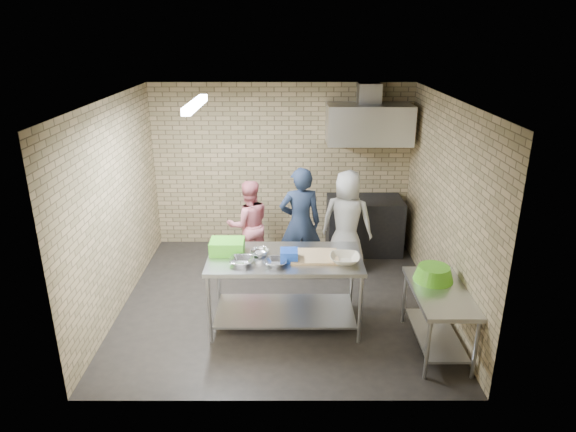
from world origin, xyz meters
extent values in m
plane|color=black|center=(0.00, 0.00, 0.00)|extent=(4.20, 4.20, 0.00)
plane|color=black|center=(0.00, 0.00, 2.70)|extent=(4.20, 4.20, 0.00)
cube|color=tan|center=(0.00, 2.00, 1.35)|extent=(4.20, 0.06, 2.70)
cube|color=tan|center=(0.00, -2.00, 1.35)|extent=(4.20, 0.06, 2.70)
cube|color=tan|center=(-2.10, 0.00, 1.35)|extent=(0.06, 4.00, 2.70)
cube|color=tan|center=(2.10, 0.00, 1.35)|extent=(0.06, 4.00, 2.70)
cube|color=#A9ACB0|center=(0.06, -0.59, 0.46)|extent=(1.84, 0.92, 0.92)
cube|color=silver|center=(1.80, -1.10, 0.38)|extent=(0.60, 1.20, 0.75)
cube|color=black|center=(1.35, 1.65, 0.45)|extent=(1.20, 0.70, 0.90)
cube|color=silver|center=(1.35, 1.70, 2.10)|extent=(1.30, 0.60, 0.60)
cube|color=#A5A8AD|center=(1.35, 1.85, 2.55)|extent=(0.35, 0.30, 0.30)
cube|color=#3F2B19|center=(1.65, 1.89, 1.92)|extent=(0.80, 0.20, 0.04)
cube|color=white|center=(-1.00, 0.00, 2.64)|extent=(0.10, 1.25, 0.08)
cube|color=green|center=(-0.64, -0.47, 1.00)|extent=(0.41, 0.31, 0.16)
cube|color=#163FAC|center=(0.11, -0.69, 0.99)|extent=(0.20, 0.20, 0.13)
cube|color=#D7B47C|center=(0.41, -0.61, 0.94)|extent=(0.56, 0.43, 0.03)
imported|color=silver|center=(-0.44, -0.79, 0.96)|extent=(0.31, 0.31, 0.07)
imported|color=silver|center=(-0.24, -0.54, 0.96)|extent=(0.24, 0.24, 0.07)
imported|color=#A8AAAF|center=(-0.04, -0.81, 0.95)|extent=(0.29, 0.29, 0.07)
imported|color=beige|center=(0.76, -0.74, 0.96)|extent=(0.38, 0.38, 0.09)
cylinder|color=#B22619|center=(1.40, 1.89, 2.03)|extent=(0.07, 0.07, 0.18)
cylinder|color=green|center=(1.80, 1.89, 2.02)|extent=(0.06, 0.06, 0.15)
imported|color=black|center=(0.28, 0.74, 0.84)|extent=(0.65, 0.47, 1.67)
imported|color=#DD7581|center=(-0.49, 1.05, 0.69)|extent=(0.79, 0.69, 1.39)
imported|color=silver|center=(0.98, 0.97, 0.78)|extent=(0.87, 0.68, 1.56)
camera|label=1|loc=(0.10, -6.11, 3.50)|focal=31.71mm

